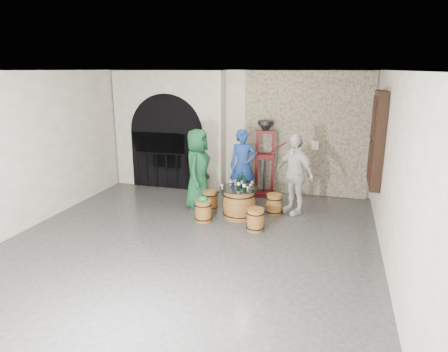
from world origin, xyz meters
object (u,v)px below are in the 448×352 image
(side_barrel, at_px, (200,181))
(corking_press, at_px, (265,153))
(person_blue, at_px, (243,166))
(wine_bottle_left, at_px, (238,182))
(barrel_stool_right, at_px, (274,204))
(wine_bottle_right, at_px, (242,181))
(person_white, at_px, (294,174))
(wine_bottle_center, at_px, (244,184))
(barrel_table, at_px, (239,203))
(barrel_stool_near_right, at_px, (255,220))
(barrel_stool_left, at_px, (210,200))
(barrel_stool_far, at_px, (242,196))
(barrel_stool_near_left, at_px, (203,211))
(person_green, at_px, (198,169))

(side_barrel, bearing_deg, corking_press, 4.18)
(person_blue, xyz_separation_m, wine_bottle_left, (0.18, -1.17, -0.09))
(barrel_stool_right, bearing_deg, wine_bottle_left, -151.39)
(person_blue, bearing_deg, wine_bottle_right, -95.03)
(wine_bottle_right, bearing_deg, person_white, 24.16)
(person_blue, xyz_separation_m, wine_bottle_center, (0.34, -1.28, -0.09))
(barrel_table, relative_size, barrel_stool_near_right, 1.86)
(wine_bottle_left, bearing_deg, wine_bottle_right, 68.96)
(barrel_stool_left, relative_size, wine_bottle_right, 1.46)
(barrel_table, bearing_deg, wine_bottle_center, -37.62)
(barrel_stool_right, height_order, wine_bottle_left, wine_bottle_left)
(barrel_stool_far, height_order, barrel_stool_near_left, same)
(corking_press, bearing_deg, side_barrel, 179.70)
(person_green, bearing_deg, wine_bottle_center, -114.04)
(barrel_stool_left, height_order, barrel_stool_near_right, same)
(barrel_stool_near_right, bearing_deg, barrel_stool_near_left, 170.92)
(barrel_stool_left, xyz_separation_m, wine_bottle_left, (0.76, -0.28, 0.58))
(person_blue, bearing_deg, wine_bottle_center, -93.26)
(barrel_stool_near_left, xyz_separation_m, wine_bottle_left, (0.67, 0.47, 0.58))
(barrel_stool_far, distance_m, person_white, 1.45)
(barrel_stool_near_right, height_order, wine_bottle_left, wine_bottle_left)
(wine_bottle_right, bearing_deg, corking_press, 82.31)
(barrel_stool_far, xyz_separation_m, wine_bottle_center, (0.27, -0.92, 0.58))
(wine_bottle_center, bearing_deg, barrel_stool_right, 41.19)
(side_barrel, xyz_separation_m, corking_press, (1.74, 0.13, 0.86))
(barrel_table, distance_m, barrel_stool_right, 0.84)
(barrel_stool_right, xyz_separation_m, person_blue, (-0.92, 0.77, 0.67))
(barrel_table, relative_size, barrel_stool_far, 1.86)
(barrel_stool_left, bearing_deg, barrel_stool_right, 4.84)
(wine_bottle_center, distance_m, wine_bottle_right, 0.27)
(person_blue, relative_size, person_white, 0.98)
(barrel_stool_left, distance_m, wine_bottle_center, 1.15)
(wine_bottle_center, xyz_separation_m, corking_press, (0.11, 1.82, 0.33))
(barrel_stool_near_left, relative_size, person_white, 0.26)
(side_barrel, bearing_deg, barrel_stool_near_right, -48.26)
(barrel_stool_left, xyz_separation_m, side_barrel, (-0.71, 1.31, 0.05))
(corking_press, bearing_deg, person_white, -55.29)
(barrel_table, height_order, barrel_stool_right, barrel_table)
(barrel_stool_far, bearing_deg, person_white, -8.08)
(barrel_table, distance_m, person_blue, 1.32)
(barrel_stool_far, bearing_deg, side_barrel, 150.32)
(wine_bottle_center, xyz_separation_m, wine_bottle_right, (-0.10, 0.25, 0.00))
(barrel_stool_right, bearing_deg, wine_bottle_right, -159.24)
(barrel_stool_right, xyz_separation_m, person_green, (-1.83, -0.01, 0.71))
(barrel_stool_far, bearing_deg, barrel_stool_left, -140.11)
(barrel_stool_far, xyz_separation_m, wine_bottle_left, (0.12, -0.81, 0.58))
(wine_bottle_center, bearing_deg, person_blue, 104.68)
(barrel_table, distance_m, barrel_stool_left, 0.84)
(barrel_stool_near_left, xyz_separation_m, side_barrel, (-0.80, 2.05, 0.05))
(person_white, bearing_deg, wine_bottle_right, -118.40)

